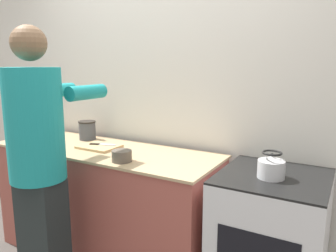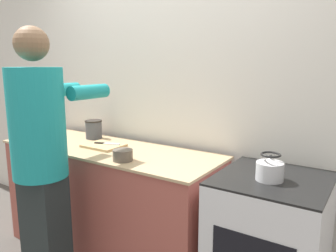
{
  "view_description": "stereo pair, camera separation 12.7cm",
  "coord_description": "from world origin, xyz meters",
  "px_view_note": "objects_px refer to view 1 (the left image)",
  "views": [
    {
      "loc": [
        1.3,
        -1.55,
        1.53
      ],
      "look_at": [
        0.29,
        0.21,
        1.14
      ],
      "focal_mm": 35.0,
      "sensor_mm": 36.0,
      "label": 1
    },
    {
      "loc": [
        1.41,
        -1.48,
        1.53
      ],
      "look_at": [
        0.29,
        0.21,
        1.14
      ],
      "focal_mm": 35.0,
      "sensor_mm": 36.0,
      "label": 2
    }
  ],
  "objects_px": {
    "person": "(39,159)",
    "cutting_board": "(99,147)",
    "knife": "(102,144)",
    "bowl_prep": "(122,156)",
    "oven": "(269,246)",
    "kettle": "(271,167)",
    "canister_jar": "(87,130)"
  },
  "relations": [
    {
      "from": "cutting_board",
      "to": "kettle",
      "type": "xyz_separation_m",
      "value": [
        1.31,
        -0.05,
        0.06
      ]
    },
    {
      "from": "person",
      "to": "bowl_prep",
      "type": "distance_m",
      "value": 0.51
    },
    {
      "from": "person",
      "to": "bowl_prep",
      "type": "height_order",
      "value": "person"
    },
    {
      "from": "oven",
      "to": "bowl_prep",
      "type": "height_order",
      "value": "bowl_prep"
    },
    {
      "from": "cutting_board",
      "to": "canister_jar",
      "type": "distance_m",
      "value": 0.33
    },
    {
      "from": "canister_jar",
      "to": "knife",
      "type": "bearing_deg",
      "value": -26.39
    },
    {
      "from": "cutting_board",
      "to": "knife",
      "type": "relative_size",
      "value": 1.4
    },
    {
      "from": "kettle",
      "to": "canister_jar",
      "type": "distance_m",
      "value": 1.6
    },
    {
      "from": "cutting_board",
      "to": "bowl_prep",
      "type": "distance_m",
      "value": 0.42
    },
    {
      "from": "person",
      "to": "cutting_board",
      "type": "bearing_deg",
      "value": 91.97
    },
    {
      "from": "cutting_board",
      "to": "canister_jar",
      "type": "xyz_separation_m",
      "value": [
        -0.28,
        0.17,
        0.07
      ]
    },
    {
      "from": "knife",
      "to": "kettle",
      "type": "bearing_deg",
      "value": -22.11
    },
    {
      "from": "oven",
      "to": "person",
      "type": "relative_size",
      "value": 0.51
    },
    {
      "from": "bowl_prep",
      "to": "canister_jar",
      "type": "xyz_separation_m",
      "value": [
        -0.65,
        0.36,
        0.04
      ]
    },
    {
      "from": "oven",
      "to": "knife",
      "type": "bearing_deg",
      "value": 179.15
    },
    {
      "from": "oven",
      "to": "bowl_prep",
      "type": "xyz_separation_m",
      "value": [
        -0.94,
        -0.21,
        0.48
      ]
    },
    {
      "from": "oven",
      "to": "knife",
      "type": "distance_m",
      "value": 1.39
    },
    {
      "from": "kettle",
      "to": "bowl_prep",
      "type": "xyz_separation_m",
      "value": [
        -0.93,
        -0.15,
        -0.03
      ]
    },
    {
      "from": "bowl_prep",
      "to": "kettle",
      "type": "bearing_deg",
      "value": 9.19
    },
    {
      "from": "canister_jar",
      "to": "person",
      "type": "bearing_deg",
      "value": -67.85
    },
    {
      "from": "knife",
      "to": "kettle",
      "type": "distance_m",
      "value": 1.31
    },
    {
      "from": "oven",
      "to": "person",
      "type": "bearing_deg",
      "value": -156.05
    },
    {
      "from": "canister_jar",
      "to": "kettle",
      "type": "bearing_deg",
      "value": -7.67
    },
    {
      "from": "oven",
      "to": "cutting_board",
      "type": "xyz_separation_m",
      "value": [
        -1.31,
        -0.01,
        0.45
      ]
    },
    {
      "from": "cutting_board",
      "to": "bowl_prep",
      "type": "bearing_deg",
      "value": -27.95
    },
    {
      "from": "oven",
      "to": "knife",
      "type": "height_order",
      "value": "knife"
    },
    {
      "from": "cutting_board",
      "to": "knife",
      "type": "bearing_deg",
      "value": 83.39
    },
    {
      "from": "oven",
      "to": "person",
      "type": "distance_m",
      "value": 1.5
    },
    {
      "from": "oven",
      "to": "cutting_board",
      "type": "relative_size",
      "value": 3.06
    },
    {
      "from": "bowl_prep",
      "to": "person",
      "type": "bearing_deg",
      "value": -133.73
    },
    {
      "from": "person",
      "to": "cutting_board",
      "type": "height_order",
      "value": "person"
    },
    {
      "from": "knife",
      "to": "bowl_prep",
      "type": "relative_size",
      "value": 1.56
    }
  ]
}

